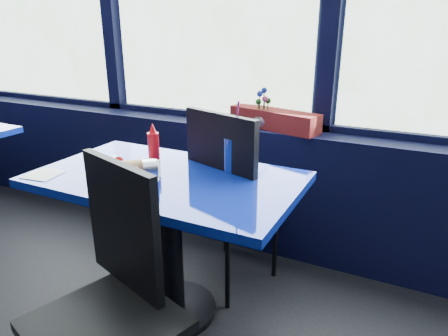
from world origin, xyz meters
TOP-DOWN VIEW (x-y plane):
  - window_sill at (0.00, 2.87)m, footprint 5.00×0.26m
  - near_table at (0.30, 2.00)m, footprint 1.20×0.70m
  - chair_near_front at (0.44, 1.45)m, footprint 0.55×0.55m
  - chair_near_back at (0.44, 2.32)m, footprint 0.58×0.58m
  - planter_box at (0.50, 2.86)m, footprint 0.59×0.29m
  - flower_vase at (0.44, 2.84)m, footprint 0.16×0.16m
  - food_basket at (0.19, 1.86)m, footprint 0.33×0.33m
  - ketchup_bottle at (0.16, 2.11)m, footprint 0.06×0.06m
  - soda_cup at (0.55, 2.20)m, footprint 0.10×0.10m
  - napkin at (-0.21, 1.75)m, footprint 0.16×0.16m

SIDE VIEW (x-z plane):
  - window_sill at x=0.00m, z-range 0.00..0.80m
  - chair_near_front at x=0.44m, z-range 0.07..1.04m
  - near_table at x=0.30m, z-range 0.19..0.94m
  - chair_near_back at x=0.44m, z-range 0.08..1.09m
  - napkin at x=-0.21m, z-range 0.75..0.75m
  - food_basket at x=0.19m, z-range 0.74..0.84m
  - soda_cup at x=0.55m, z-range 0.67..1.00m
  - ketchup_bottle at x=0.16m, z-range 0.74..0.94m
  - planter_box at x=0.50m, z-range 0.80..0.91m
  - flower_vase at x=0.44m, z-range 0.75..1.00m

